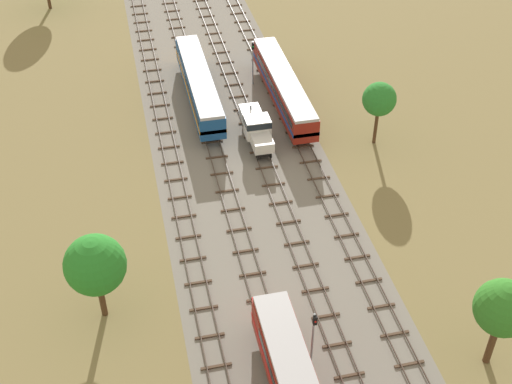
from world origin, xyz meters
TOP-DOWN VIEW (x-y plane):
  - ground_plane at (0.00, 56.00)m, footprint 480.00×480.00m
  - ballast_bed at (0.00, 56.00)m, footprint 18.43×176.00m
  - track_far_left at (-7.21, 57.00)m, footprint 2.40×126.00m
  - track_left at (-2.40, 57.00)m, footprint 2.40×126.00m
  - track_centre_left at (2.40, 57.00)m, footprint 2.40×126.00m
  - track_centre at (7.21, 57.00)m, footprint 2.40×126.00m
  - shunter_loco_centre_left_near at (2.40, 54.44)m, footprint 2.74×8.46m
  - diesel_railcar_centre_mid at (7.21, 61.41)m, footprint 2.96×20.50m
  - diesel_railcar_left_midfar at (-2.40, 64.16)m, footprint 2.96×20.50m
  - signal_post_nearest at (0.00, 24.48)m, footprint 0.28×0.47m
  - signal_post_near at (4.81, 67.25)m, footprint 0.28×0.47m
  - lineside_tree_0 at (15.10, 51.57)m, footprint 3.65×3.65m
  - lineside_tree_3 at (13.10, 21.56)m, footprint 4.28×4.28m
  - lineside_tree_4 at (-15.23, 32.74)m, footprint 4.89×4.89m

SIDE VIEW (x-z plane):
  - ground_plane at x=0.00m, z-range 0.00..0.00m
  - ballast_bed at x=0.00m, z-range 0.00..0.01m
  - track_far_left at x=-7.21m, z-range -0.01..0.28m
  - track_left at x=-2.40m, z-range -0.01..0.28m
  - track_centre_left at x=2.40m, z-range -0.01..0.28m
  - track_centre at x=7.21m, z-range -0.01..0.28m
  - shunter_loco_centre_left_near at x=2.40m, z-range 0.46..3.56m
  - diesel_railcar_centre_mid at x=7.21m, z-range 0.70..4.50m
  - diesel_railcar_left_midfar at x=-2.40m, z-range 0.70..4.50m
  - signal_post_nearest at x=0.00m, z-range 0.72..6.02m
  - signal_post_near at x=4.81m, z-range 0.76..6.52m
  - lineside_tree_0 at x=15.10m, z-range 1.82..9.18m
  - lineside_tree_4 at x=-15.23m, z-range 1.56..9.63m
  - lineside_tree_3 at x=13.10m, z-range 1.86..9.99m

